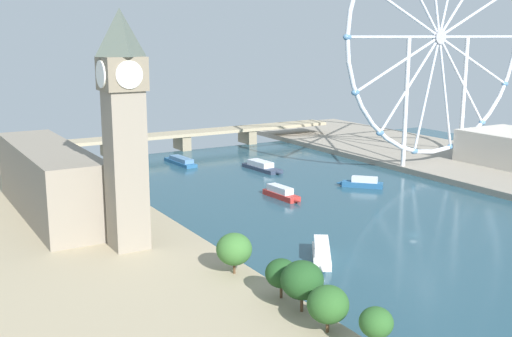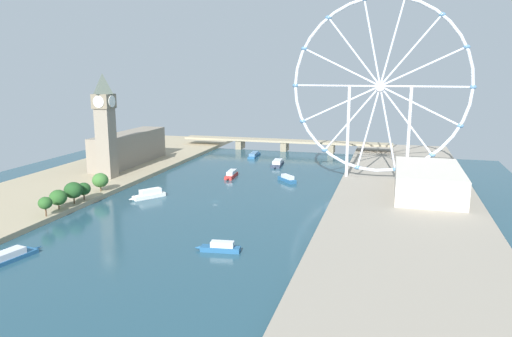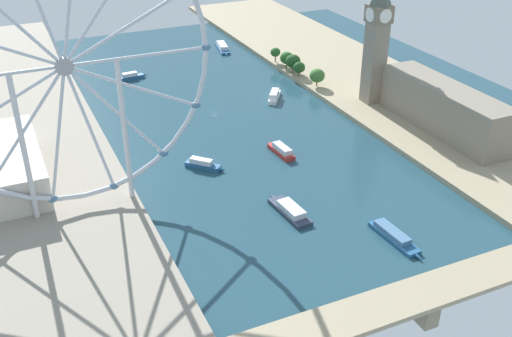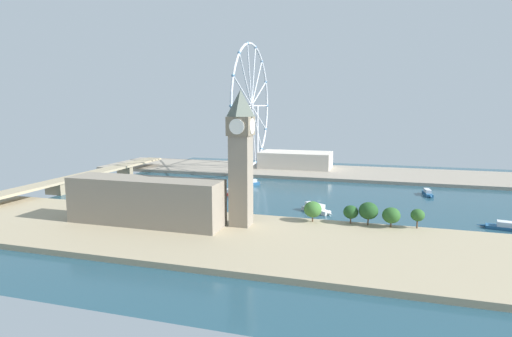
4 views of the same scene
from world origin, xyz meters
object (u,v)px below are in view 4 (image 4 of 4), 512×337
(river_bridge, at_px, (94,174))
(tour_boat_0, at_px, (249,183))
(parliament_block, at_px, (146,201))
(clock_tower, at_px, (241,156))
(tour_boat_2, at_px, (122,189))
(tour_boat_6, at_px, (230,193))
(riverside_hall, at_px, (296,160))
(tour_boat_5, at_px, (179,184))
(tour_boat_1, at_px, (428,193))
(ferris_wheel, at_px, (252,106))
(tour_boat_3, at_px, (316,209))

(river_bridge, height_order, tour_boat_0, river_bridge)
(parliament_block, distance_m, river_bridge, 163.57)
(clock_tower, bearing_deg, tour_boat_2, 59.75)
(tour_boat_0, xyz_separation_m, tour_boat_2, (-52.70, 95.69, -0.37))
(parliament_block, xyz_separation_m, tour_boat_6, (97.46, -16.11, -14.17))
(river_bridge, distance_m, tour_boat_6, 137.61)
(clock_tower, xyz_separation_m, riverside_hall, (228.26, 12.58, -31.49))
(parliament_block, relative_size, tour_boat_5, 2.86)
(river_bridge, relative_size, tour_boat_1, 9.89)
(riverside_hall, bearing_deg, river_bridge, 128.88)
(ferris_wheel, distance_m, tour_boat_1, 191.43)
(parliament_block, distance_m, tour_boat_3, 112.10)
(tour_boat_6, bearing_deg, tour_boat_3, -27.29)
(tour_boat_2, height_order, tour_boat_5, tour_boat_5)
(clock_tower, height_order, ferris_wheel, ferris_wheel)
(river_bridge, xyz_separation_m, tour_boat_3, (-44.79, -210.85, -6.15))
(parliament_block, relative_size, tour_boat_6, 3.70)
(ferris_wheel, height_order, riverside_hall, ferris_wheel)
(tour_boat_3, distance_m, tour_boat_5, 141.91)
(tour_boat_2, relative_size, tour_boat_6, 1.33)
(tour_boat_0, bearing_deg, ferris_wheel, -118.64)
(river_bridge, bearing_deg, parliament_block, -132.34)
(ferris_wheel, height_order, tour_boat_2, ferris_wheel)
(parliament_block, bearing_deg, ferris_wheel, -0.32)
(tour_boat_0, relative_size, tour_boat_6, 0.76)
(riverside_hall, xyz_separation_m, river_bridge, (-130.97, 162.44, -3.08))
(riverside_hall, bearing_deg, clock_tower, -176.85)
(tour_boat_0, bearing_deg, tour_boat_1, 136.68)
(riverside_hall, relative_size, tour_boat_3, 3.32)
(clock_tower, bearing_deg, tour_boat_5, 41.10)
(ferris_wheel, xyz_separation_m, riverside_hall, (34.37, -40.52, -58.55))
(clock_tower, bearing_deg, tour_boat_6, 24.24)
(parliament_block, bearing_deg, tour_boat_5, 18.41)
(parliament_block, bearing_deg, tour_boat_3, -54.08)
(river_bridge, bearing_deg, riverside_hall, -51.12)
(tour_boat_0, height_order, tour_boat_6, tour_boat_6)
(clock_tower, relative_size, river_bridge, 0.36)
(riverside_hall, height_order, tour_boat_3, riverside_hall)
(clock_tower, height_order, tour_boat_3, clock_tower)
(clock_tower, xyz_separation_m, tour_boat_6, (84.71, 38.14, -40.97))
(river_bridge, xyz_separation_m, tour_boat_5, (11.14, -80.43, -6.68))
(tour_boat_1, relative_size, tour_boat_2, 0.66)
(tour_boat_0, bearing_deg, parliament_block, 39.10)
(tour_boat_0, bearing_deg, tour_boat_2, -14.71)
(parliament_block, bearing_deg, tour_boat_2, 40.84)
(river_bridge, height_order, tour_boat_5, river_bridge)
(tour_boat_3, bearing_deg, tour_boat_2, -153.77)
(ferris_wheel, bearing_deg, tour_boat_1, -110.91)
(tour_boat_3, bearing_deg, tour_boat_6, -169.06)
(tour_boat_6, bearing_deg, ferris_wheel, 94.04)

